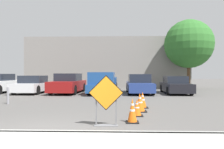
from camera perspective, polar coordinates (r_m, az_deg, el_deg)
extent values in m
plane|color=#565451|center=(15.36, -5.22, -5.43)|extent=(96.00, 96.00, 0.00)
cube|color=#999993|center=(5.69, -18.19, -14.48)|extent=(24.71, 0.20, 0.14)
cube|color=black|center=(6.29, -1.57, -4.76)|extent=(1.01, 0.02, 1.01)
cube|color=orange|center=(6.28, -1.58, -4.78)|extent=(0.96, 0.02, 0.96)
cube|color=slate|center=(6.49, -1.54, -13.16)|extent=(0.69, 0.20, 0.02)
cube|color=slate|center=(6.42, -4.13, -9.01)|extent=(0.04, 0.04, 0.97)
cube|color=slate|center=(6.39, 1.06, -9.06)|extent=(0.04, 0.04, 0.97)
cube|color=black|center=(6.92, 5.33, -12.27)|extent=(0.40, 0.40, 0.03)
cone|color=orange|center=(6.85, 5.33, -9.14)|extent=(0.29, 0.29, 0.74)
cylinder|color=white|center=(6.82, 5.33, -7.80)|extent=(0.09, 0.09, 0.07)
cylinder|color=white|center=(6.85, 5.33, -9.26)|extent=(0.16, 0.16, 0.07)
cube|color=black|center=(7.98, 6.51, -10.60)|extent=(0.43, 0.43, 0.03)
cone|color=orange|center=(7.93, 6.51, -8.48)|extent=(0.32, 0.32, 0.57)
cylinder|color=white|center=(7.91, 6.51, -7.58)|extent=(0.10, 0.10, 0.05)
cylinder|color=white|center=(7.93, 6.51, -8.56)|extent=(0.18, 0.18, 0.05)
cube|color=black|center=(8.88, 7.27, -9.48)|extent=(0.54, 0.54, 0.03)
cone|color=orange|center=(8.83, 7.27, -7.12)|extent=(0.40, 0.40, 0.71)
cylinder|color=white|center=(8.81, 7.27, -6.12)|extent=(0.12, 0.12, 0.06)
cylinder|color=white|center=(8.83, 7.27, -7.21)|extent=(0.22, 0.22, 0.06)
cube|color=black|center=(9.85, 7.97, -8.53)|extent=(0.48, 0.48, 0.03)
cone|color=orange|center=(9.80, 7.97, -6.47)|extent=(0.35, 0.35, 0.68)
cylinder|color=white|center=(9.78, 7.97, -5.59)|extent=(0.11, 0.11, 0.06)
cylinder|color=white|center=(9.80, 7.97, -6.55)|extent=(0.20, 0.20, 0.06)
cylinder|color=black|center=(19.98, -23.53, -3.13)|extent=(0.25, 0.71, 0.70)
cube|color=silver|center=(18.04, -19.99, -3.04)|extent=(2.00, 4.11, 0.61)
cube|color=#1E232D|center=(18.11, -19.87, -1.16)|extent=(1.72, 1.91, 0.57)
cylinder|color=black|center=(16.55, -18.94, -3.86)|extent=(0.22, 0.68, 0.67)
cylinder|color=black|center=(17.29, -24.31, -3.70)|extent=(0.22, 0.68, 0.67)
cylinder|color=black|center=(18.90, -16.04, -3.35)|extent=(0.22, 0.68, 0.67)
cylinder|color=black|center=(19.55, -20.88, -3.24)|extent=(0.22, 0.68, 0.67)
cube|color=maroon|center=(17.29, -11.37, -2.89)|extent=(2.13, 4.78, 0.76)
cube|color=#1E232D|center=(17.38, -11.27, -0.68)|extent=(1.77, 2.24, 0.58)
cylinder|color=black|center=(15.68, -9.79, -4.01)|extent=(0.24, 0.72, 0.71)
cylinder|color=black|center=(16.20, -15.77, -3.88)|extent=(0.24, 0.72, 0.71)
cylinder|color=black|center=(18.50, -7.52, -3.36)|extent=(0.24, 0.72, 0.71)
cylinder|color=black|center=(18.95, -12.68, -3.28)|extent=(0.24, 0.72, 0.71)
cube|color=navy|center=(16.82, -2.25, -3.27)|extent=(2.03, 5.27, 0.55)
cube|color=navy|center=(15.63, -2.67, -0.97)|extent=(1.80, 2.13, 0.85)
cube|color=navy|center=(19.04, -1.60, -1.36)|extent=(1.80, 0.14, 0.45)
cube|color=navy|center=(17.78, 0.97, -1.47)|extent=(0.16, 2.51, 0.45)
cube|color=navy|center=(17.95, -4.79, -1.46)|extent=(0.16, 2.51, 0.45)
cylinder|color=black|center=(15.21, 0.47, -4.03)|extent=(0.26, 0.78, 0.77)
cylinder|color=black|center=(15.39, -6.07, -3.98)|extent=(0.26, 0.78, 0.77)
cylinder|color=black|center=(18.33, 0.95, -3.30)|extent=(0.26, 0.78, 0.77)
cylinder|color=black|center=(18.49, -4.48, -3.27)|extent=(0.26, 0.78, 0.77)
cube|color=navy|center=(16.87, 7.13, -3.17)|extent=(1.82, 4.60, 0.64)
cube|color=#1E232D|center=(16.96, 7.09, -0.98)|extent=(1.60, 2.12, 0.64)
cylinder|color=black|center=(15.57, 10.68, -4.03)|extent=(0.20, 0.72, 0.72)
cylinder|color=black|center=(15.40, 4.54, -4.07)|extent=(0.20, 0.72, 0.72)
cylinder|color=black|center=(18.38, 9.29, -3.38)|extent=(0.20, 0.72, 0.72)
cylinder|color=black|center=(18.24, 4.10, -3.40)|extent=(0.20, 0.72, 0.72)
cube|color=black|center=(17.30, 16.26, -3.20)|extent=(1.84, 4.16, 0.63)
cube|color=#1E232D|center=(17.37, 16.19, -1.28)|extent=(1.58, 1.93, 0.53)
cylinder|color=black|center=(16.28, 20.06, -4.05)|extent=(0.21, 0.61, 0.61)
cylinder|color=black|center=(15.89, 14.48, -4.15)|extent=(0.21, 0.61, 0.61)
cylinder|color=black|center=(18.74, 17.78, -3.49)|extent=(0.21, 0.61, 0.61)
cylinder|color=black|center=(18.40, 12.90, -3.55)|extent=(0.21, 0.61, 0.61)
cylinder|color=gray|center=(12.08, -25.54, -5.04)|extent=(0.11, 0.11, 0.82)
sphere|color=gray|center=(12.05, -25.54, -3.11)|extent=(0.12, 0.12, 0.12)
cube|color=gray|center=(25.66, -1.08, 2.96)|extent=(17.82, 5.00, 5.48)
cylinder|color=#513823|center=(22.48, 19.39, -0.28)|extent=(0.32, 0.32, 2.64)
sphere|color=#2D6B28|center=(22.67, 19.40, 7.53)|extent=(4.70, 4.70, 4.70)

